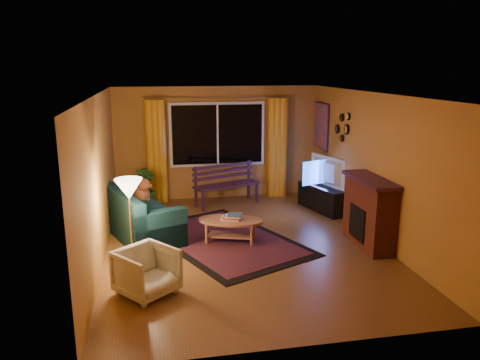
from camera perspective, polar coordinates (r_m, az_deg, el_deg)
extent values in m
cube|color=brown|center=(7.94, 0.41, -7.96)|extent=(4.50, 6.00, 0.02)
cube|color=white|center=(7.39, 0.44, 10.51)|extent=(4.50, 6.00, 0.02)
cube|color=#BA7A31|center=(10.49, -2.79, 4.53)|extent=(4.50, 0.02, 2.50)
cube|color=#BA7A31|center=(7.48, -16.82, 0.18)|extent=(0.02, 6.00, 2.50)
cube|color=#BA7A31|center=(8.30, 15.92, 1.55)|extent=(0.02, 6.00, 2.50)
cube|color=black|center=(10.39, -2.75, 5.56)|extent=(2.00, 0.02, 1.30)
cylinder|color=#BF8C3F|center=(10.26, -2.77, 9.95)|extent=(3.20, 0.03, 0.03)
cylinder|color=orange|center=(10.28, -10.16, 3.40)|extent=(0.36, 0.36, 2.24)
cylinder|color=orange|center=(10.65, 4.54, 3.94)|extent=(0.36, 0.36, 2.24)
cube|color=#311426|center=(10.10, -1.58, -1.81)|extent=(1.52, 0.90, 0.44)
imported|color=#235B1E|center=(10.10, -11.55, -1.00)|extent=(0.56, 0.56, 0.81)
cube|color=#0C262E|center=(8.50, -12.20, -3.72)|extent=(1.59, 2.27, 0.84)
imported|color=beige|center=(6.32, -11.30, -10.67)|extent=(0.92, 0.91, 0.69)
cylinder|color=#BF8C3F|center=(7.06, -13.17, -5.29)|extent=(0.22, 0.22, 1.34)
cube|color=maroon|center=(8.13, -1.92, -7.28)|extent=(2.96, 3.51, 0.02)
cylinder|color=#B06E4D|center=(8.00, -1.16, -6.18)|extent=(1.39, 1.39, 0.40)
cube|color=black|center=(9.85, 10.08, -2.20)|extent=(0.73, 1.31, 0.52)
imported|color=black|center=(9.71, 10.22, 1.00)|extent=(0.47, 1.05, 0.61)
cube|color=maroon|center=(8.04, 15.51, -3.98)|extent=(0.40, 1.20, 1.10)
cube|color=#E5542D|center=(10.44, 9.87, 6.52)|extent=(0.04, 0.76, 0.96)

